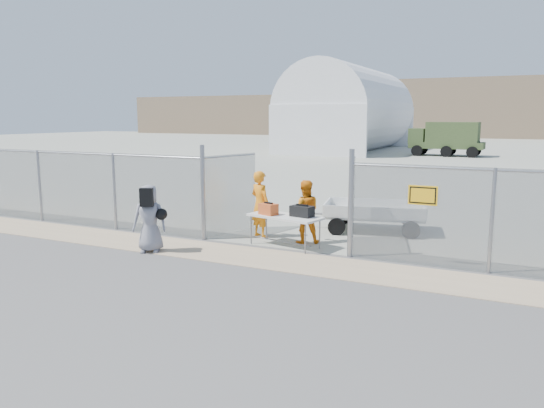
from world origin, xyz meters
The scene contains 14 objects.
ground centered at (0.00, 0.00, 0.00)m, with size 160.00×160.00×0.00m, color #484646.
tarmac_inside centered at (0.00, 42.00, 0.01)m, with size 160.00×80.00×0.01m, color #9A9B8B.
dirt_strip centered at (0.00, 1.00, 0.01)m, with size 44.00×1.60×0.01m, color tan.
distant_hills centered at (5.00, 78.00, 4.50)m, with size 140.00×6.00×9.00m, color #7F684F, non-canonical shape.
chain_link_fence centered at (0.00, 2.00, 1.10)m, with size 40.00×0.20×2.20m, color gray, non-canonical shape.
quonset_hangar centered at (-10.00, 40.00, 4.00)m, with size 9.00×18.00×8.00m, color white, non-canonical shape.
folding_table centered at (0.24, 2.22, 0.40)m, with size 1.87×0.78×0.79m, color silver, non-canonical shape.
orange_bag centered at (-0.18, 2.17, 0.93)m, with size 0.44×0.29×0.28m, color #D75724.
black_duffel centered at (0.68, 2.28, 0.93)m, with size 0.55×0.32×0.27m, color black.
security_worker_left centered at (-0.80, 2.94, 0.90)m, with size 0.66×0.43×1.79m, color orange.
security_worker_right centered at (0.53, 2.82, 0.81)m, with size 0.79×0.62×1.63m, color orange.
visitor centered at (-2.46, 0.37, 0.82)m, with size 0.80×0.52×1.63m, color gray.
utility_trailer centered at (1.79, 5.00, 0.44)m, with size 3.61×1.86×0.87m, color silver, non-canonical shape.
military_truck centered at (-0.51, 36.12, 1.39)m, with size 5.83×2.15×2.78m, color #3B4E27, non-canonical shape.
Camera 1 is at (5.56, -9.54, 3.22)m, focal length 35.00 mm.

